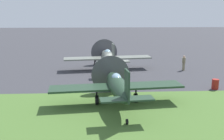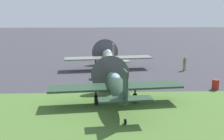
{
  "view_description": "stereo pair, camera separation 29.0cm",
  "coord_description": "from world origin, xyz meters",
  "px_view_note": "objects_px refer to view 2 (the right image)",
  "views": [
    {
      "loc": [
        -1.44,
        -27.74,
        6.84
      ],
      "look_at": [
        -0.17,
        -3.55,
        1.35
      ],
      "focal_mm": 42.51,
      "sensor_mm": 36.0,
      "label": 1
    },
    {
      "loc": [
        -1.15,
        -27.75,
        6.84
      ],
      "look_at": [
        -0.17,
        -3.55,
        1.35
      ],
      "focal_mm": 42.51,
      "sensor_mm": 36.0,
      "label": 2
    }
  ],
  "objects_px": {
    "airplane_wingman": "(116,86)",
    "ground_crew_chief": "(185,63)",
    "fuel_drum": "(215,85)",
    "airplane_lead": "(109,57)"
  },
  "relations": [
    {
      "from": "ground_crew_chief",
      "to": "fuel_drum",
      "type": "bearing_deg",
      "value": -127.76
    },
    {
      "from": "airplane_lead",
      "to": "fuel_drum",
      "type": "relative_size",
      "value": 11.45
    },
    {
      "from": "airplane_lead",
      "to": "airplane_wingman",
      "type": "bearing_deg",
      "value": -95.2
    },
    {
      "from": "ground_crew_chief",
      "to": "fuel_drum",
      "type": "height_order",
      "value": "ground_crew_chief"
    },
    {
      "from": "airplane_lead",
      "to": "ground_crew_chief",
      "type": "bearing_deg",
      "value": -10.79
    },
    {
      "from": "airplane_wingman",
      "to": "ground_crew_chief",
      "type": "bearing_deg",
      "value": 46.63
    },
    {
      "from": "airplane_lead",
      "to": "fuel_drum",
      "type": "distance_m",
      "value": 12.35
    },
    {
      "from": "airplane_wingman",
      "to": "fuel_drum",
      "type": "height_order",
      "value": "airplane_wingman"
    },
    {
      "from": "airplane_lead",
      "to": "ground_crew_chief",
      "type": "distance_m",
      "value": 8.77
    },
    {
      "from": "airplane_wingman",
      "to": "fuel_drum",
      "type": "xyz_separation_m",
      "value": [
        8.92,
        3.53,
        -1.03
      ]
    }
  ]
}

